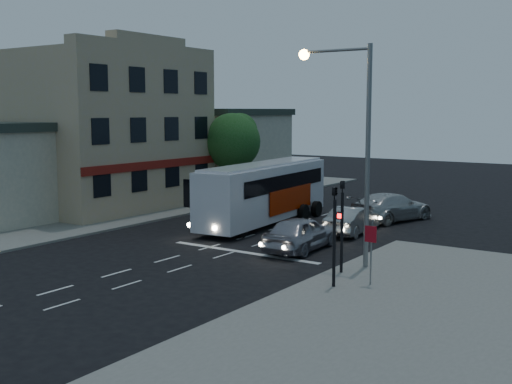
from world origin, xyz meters
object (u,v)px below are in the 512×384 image
Objects in this scene: car_suv at (300,233)px; regulatory_sign at (371,245)px; traffic_signal_main at (342,215)px; traffic_signal_side at (335,224)px; car_sedan_a at (352,220)px; car_sedan_b at (391,207)px; street_tree at (232,139)px; streetlight at (353,129)px; tour_bus at (265,191)px.

regulatory_sign is (5.33, -4.04, 0.78)m from car_suv.
traffic_signal_main and traffic_signal_side have the same top height.
car_sedan_b is (0.16, 4.94, 0.10)m from car_sedan_a.
car_suv is at bearing -42.66° from street_tree.
car_sedan_a is 1.08× the size of traffic_signal_main.
regulatory_sign is at bearing 139.73° from car_suv.
car_suv is 6.73m from regulatory_sign.
streetlight is (3.02, -11.61, 4.90)m from car_sedan_b.
traffic_signal_main is 3.61m from streetlight.
regulatory_sign is (1.70, -1.01, -0.82)m from traffic_signal_main.
tour_bus is 11.49m from streetlight.
car_suv is at bearing 142.85° from regulatory_sign.
car_sedan_b is 1.40× the size of traffic_signal_main.
streetlight is at bearing 128.75° from regulatory_sign.
traffic_signal_side is 0.46× the size of streetlight.
car_suv is 0.78× the size of street_tree.
regulatory_sign reaches higher than car_sedan_a.
regulatory_sign is at bearing 114.86° from car_sedan_a.
traffic_signal_side is at bearing -51.03° from tour_bus.
car_sedan_b is 1.40× the size of traffic_signal_side.
tour_bus reaches higher than regulatory_sign.
car_sedan_b is 0.93× the size of street_tree.
streetlight reaches higher than car_sedan_a.
car_sedan_a is 10.49m from regulatory_sign.
car_sedan_a is 0.71× the size of street_tree.
traffic_signal_main reaches higher than tour_bus.
tour_bus is at bearing 142.89° from streetlight.
regulatory_sign is at bearing 125.56° from car_sedan_b.
streetlight is (3.17, -6.67, 5.00)m from car_sedan_a.
traffic_signal_side reaches higher than car_sedan_a.
traffic_signal_side is at bearing -44.50° from street_tree.
car_sedan_a is 0.49× the size of streetlight.
car_sedan_b is at bearing 104.09° from traffic_signal_main.
car_sedan_b is at bearing 37.05° from tour_bus.
traffic_signal_main is 2.14m from regulatory_sign.
street_tree reaches higher than traffic_signal_side.
traffic_signal_main is at bearing 149.16° from regulatory_sign.
car_sedan_a is at bearing -26.42° from street_tree.
regulatory_sign is at bearing -41.08° from street_tree.
traffic_signal_main is at bearing -46.85° from tour_bus.
traffic_signal_main reaches higher than car_sedan_a.
traffic_signal_side is at bearing 120.89° from car_sedan_b.
traffic_signal_side is 4.84m from streetlight.
traffic_signal_side reaches higher than regulatory_sign.
streetlight reaches higher than tour_bus.
traffic_signal_main is (3.43, -8.09, 1.69)m from car_sedan_a.
traffic_signal_side is at bearing -136.08° from regulatory_sign.
street_tree is (-12.18, 11.22, 3.68)m from car_suv.
car_sedan_b is at bearing -96.33° from car_sedan_a.
car_suv is 16.97m from street_tree.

